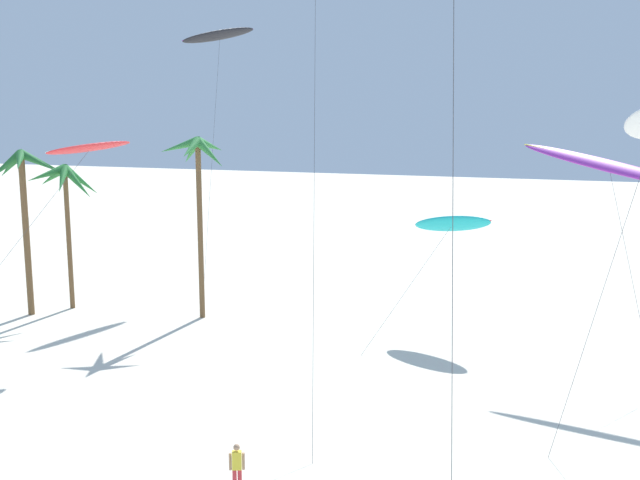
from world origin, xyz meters
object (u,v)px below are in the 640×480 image
object	(u,v)px
palm_tree_0	(66,187)
person_foreground_walker	(237,467)
palm_tree_1	(24,180)
flying_kite_1	(609,166)
flying_kite_11	(220,35)
flying_kite_5	(452,224)
flying_kite_8	(90,148)
palm_tree_2	(197,169)

from	to	relation	value
palm_tree_0	person_foreground_walker	world-z (taller)	palm_tree_0
palm_tree_1	flying_kite_1	size ratio (longest dim) A/B	0.93
palm_tree_1	flying_kite_11	size ratio (longest dim) A/B	0.53
flying_kite_1	flying_kite_11	xyz separation A→B (m)	(-26.83, 10.52, 8.24)
palm_tree_1	flying_kite_5	xyz separation A→B (m)	(24.60, 6.02, -2.13)
palm_tree_0	flying_kite_8	xyz separation A→B (m)	(6.34, -5.30, 2.71)
palm_tree_1	palm_tree_2	bearing A→B (deg)	17.81
palm_tree_1	flying_kite_8	size ratio (longest dim) A/B	0.82
flying_kite_1	person_foreground_walker	size ratio (longest dim) A/B	6.33
flying_kite_8	person_foreground_walker	size ratio (longest dim) A/B	7.12
flying_kite_8	flying_kite_11	xyz separation A→B (m)	(-1.93, 17.20, 7.48)
flying_kite_1	person_foreground_walker	bearing A→B (deg)	-120.01
flying_kite_1	person_foreground_walker	xyz separation A→B (m)	(-10.45, -18.09, -8.74)
palm_tree_0	person_foreground_walker	size ratio (longest dim) A/B	5.31
palm_tree_0	flying_kite_11	world-z (taller)	flying_kite_11
person_foreground_walker	palm_tree_2	bearing A→B (deg)	124.01
palm_tree_2	flying_kite_8	bearing A→B (deg)	-110.63
palm_tree_0	flying_kite_5	distance (m)	23.70
palm_tree_2	flying_kite_8	xyz separation A→B (m)	(-2.42, -6.43, 1.45)
palm_tree_2	flying_kite_5	world-z (taller)	palm_tree_2
palm_tree_2	flying_kite_11	bearing A→B (deg)	112.00
palm_tree_0	palm_tree_2	world-z (taller)	palm_tree_2
flying_kite_1	flying_kite_5	xyz separation A→B (m)	(-7.92, 2.54, -3.53)
flying_kite_5	flying_kite_8	xyz separation A→B (m)	(-16.98, -9.22, 4.28)
palm_tree_2	flying_kite_11	xyz separation A→B (m)	(-4.35, 10.77, 8.94)
palm_tree_2	palm_tree_1	bearing A→B (deg)	-162.19
palm_tree_2	flying_kite_11	world-z (taller)	flying_kite_11
flying_kite_11	palm_tree_0	bearing A→B (deg)	-110.33
flying_kite_5	person_foreground_walker	world-z (taller)	flying_kite_5
palm_tree_1	person_foreground_walker	size ratio (longest dim) A/B	5.87
palm_tree_1	flying_kite_11	distance (m)	17.92
person_foreground_walker	flying_kite_11	bearing A→B (deg)	119.81
flying_kite_11	person_foreground_walker	size ratio (longest dim) A/B	11.11
palm_tree_2	person_foreground_walker	world-z (taller)	palm_tree_2
flying_kite_8	flying_kite_11	size ratio (longest dim) A/B	0.64
flying_kite_1	flying_kite_11	bearing A→B (deg)	158.60
person_foreground_walker	flying_kite_8	bearing A→B (deg)	141.72
palm_tree_1	palm_tree_2	xyz separation A→B (m)	(10.04, 3.23, 0.70)
flying_kite_8	person_foreground_walker	xyz separation A→B (m)	(14.46, -11.41, -9.50)
palm_tree_1	flying_kite_8	world-z (taller)	flying_kite_8
flying_kite_5	person_foreground_walker	distance (m)	21.42
flying_kite_1	person_foreground_walker	distance (m)	22.65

